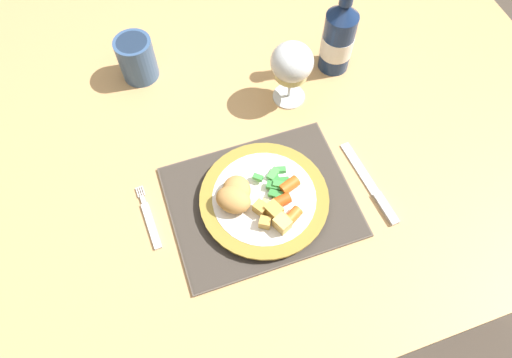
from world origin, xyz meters
TOP-DOWN VIEW (x-y plane):
  - ground_plane at (0.00, 0.00)m, footprint 6.00×6.00m
  - dining_table at (0.00, 0.00)m, footprint 1.41×1.09m
  - placemat at (-0.04, -0.21)m, footprint 0.34×0.27m
  - dinner_plate at (-0.03, -0.21)m, footprint 0.24×0.24m
  - breaded_croquettes at (-0.09, -0.20)m, footprint 0.09×0.10m
  - green_beans_pile at (0.00, -0.19)m, footprint 0.07×0.07m
  - glazed_carrots at (0.01, -0.24)m, footprint 0.06×0.10m
  - fork at (-0.25, -0.18)m, footprint 0.02×0.14m
  - table_knife at (0.18, -0.26)m, footprint 0.03×0.20m
  - wine_glass at (0.11, 0.01)m, footprint 0.09×0.09m
  - bottle at (0.23, 0.07)m, footprint 0.07×0.07m
  - roast_potatoes at (-0.03, -0.26)m, footprint 0.06×0.08m
  - drinking_cup at (-0.19, 0.18)m, footprint 0.08×0.08m

SIDE VIEW (x-z plane):
  - ground_plane at x=0.00m, z-range 0.00..0.00m
  - dining_table at x=0.00m, z-range 0.29..1.03m
  - fork at x=-0.25m, z-range 0.74..0.75m
  - table_knife at x=0.18m, z-range 0.74..0.75m
  - placemat at x=-0.04m, z-range 0.74..0.75m
  - dinner_plate at x=-0.03m, z-range 0.75..0.77m
  - green_beans_pile at x=0.00m, z-range 0.76..0.78m
  - glazed_carrots at x=0.01m, z-range 0.77..0.79m
  - roast_potatoes at x=-0.03m, z-range 0.76..0.79m
  - breaded_croquettes at x=-0.09m, z-range 0.76..0.81m
  - drinking_cup at x=-0.19m, z-range 0.74..0.84m
  - bottle at x=0.23m, z-range 0.71..0.94m
  - wine_glass at x=0.11m, z-range 0.77..0.92m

